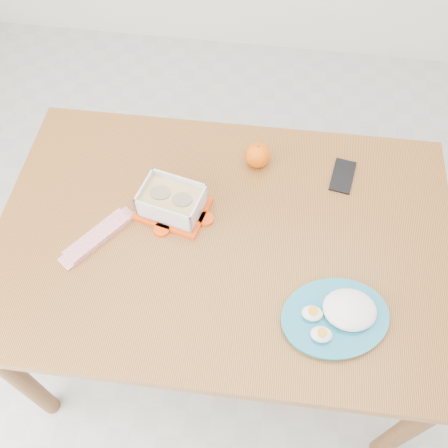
# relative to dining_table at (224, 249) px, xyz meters

# --- Properties ---
(ground) EXTENTS (3.50, 3.50, 0.00)m
(ground) POSITION_rel_dining_table_xyz_m (-0.00, 0.14, -0.67)
(ground) COLOR #B7B7B2
(ground) RESTS_ON ground
(dining_table) EXTENTS (1.38, 0.93, 0.75)m
(dining_table) POSITION_rel_dining_table_xyz_m (0.00, 0.00, 0.00)
(dining_table) COLOR #9E612C
(dining_table) RESTS_ON ground
(food_container) EXTENTS (0.24, 0.20, 0.09)m
(food_container) POSITION_rel_dining_table_xyz_m (-0.17, 0.07, 0.13)
(food_container) COLOR #FF4207
(food_container) RESTS_ON dining_table
(orange_fruit) EXTENTS (0.08, 0.08, 0.08)m
(orange_fruit) POSITION_rel_dining_table_xyz_m (0.07, 0.29, 0.12)
(orange_fruit) COLOR orange
(orange_fruit) RESTS_ON dining_table
(rice_plate) EXTENTS (0.36, 0.36, 0.08)m
(rice_plate) POSITION_rel_dining_table_xyz_m (0.34, -0.22, 0.11)
(rice_plate) COLOR teal
(rice_plate) RESTS_ON dining_table
(candy_bar) EXTENTS (0.17, 0.20, 0.02)m
(candy_bar) POSITION_rel_dining_table_xyz_m (-0.37, -0.06, 0.09)
(candy_bar) COLOR red
(candy_bar) RESTS_ON dining_table
(smartphone) EXTENTS (0.09, 0.14, 0.01)m
(smartphone) POSITION_rel_dining_table_xyz_m (0.35, 0.27, 0.09)
(smartphone) COLOR black
(smartphone) RESTS_ON dining_table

